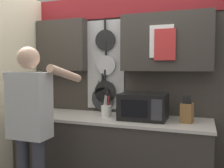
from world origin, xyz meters
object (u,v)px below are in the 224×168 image
object	(u,v)px
knife_block	(187,112)
utensil_crock	(106,110)
microwave	(143,106)
person	(31,119)

from	to	relation	value
knife_block	utensil_crock	xyz separation A→B (m)	(-0.87, 0.00, -0.03)
microwave	knife_block	distance (m)	0.45
knife_block	utensil_crock	bearing A→B (deg)	179.79
knife_block	utensil_crock	size ratio (longest dim) A/B	0.81
microwave	knife_block	world-z (taller)	same
microwave	utensil_crock	xyz separation A→B (m)	(-0.42, 0.00, -0.06)
microwave	knife_block	xyz separation A→B (m)	(0.45, 0.00, -0.04)
utensil_crock	microwave	bearing A→B (deg)	-0.47
utensil_crock	person	world-z (taller)	person
microwave	utensil_crock	bearing A→B (deg)	179.53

